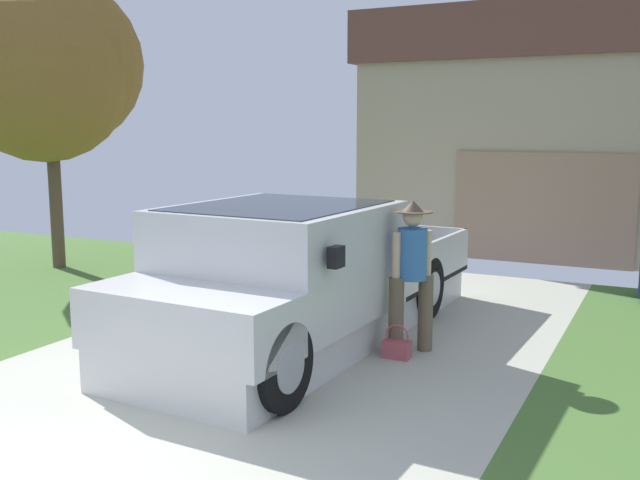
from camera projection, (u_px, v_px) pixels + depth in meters
pickup_truck at (290, 281)px, 8.08m from camera, size 2.28×5.58×1.63m
person_with_hat at (412, 269)px, 7.81m from camera, size 0.42×0.43×1.68m
handbag at (397, 348)px, 7.73m from camera, size 0.29×0.17×0.37m
house_with_garage at (595, 131)px, 14.72m from camera, size 8.77×5.25×4.70m
neighbor_tree at (50, 69)px, 12.26m from camera, size 2.98×3.34×5.01m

